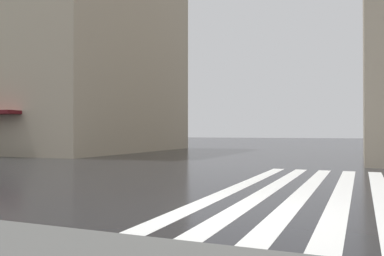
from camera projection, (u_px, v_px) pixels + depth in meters
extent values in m
plane|color=black|center=(235.00, 212.00, 8.64)|extent=(220.00, 220.00, 0.00)
cube|color=silver|center=(382.00, 194.00, 11.19)|extent=(13.00, 0.50, 0.01)
cube|color=silver|center=(343.00, 192.00, 11.57)|extent=(13.00, 0.50, 0.01)
cube|color=silver|center=(306.00, 190.00, 11.95)|extent=(13.00, 0.50, 0.01)
cube|color=silver|center=(272.00, 188.00, 12.34)|extent=(13.00, 0.50, 0.01)
cube|color=silver|center=(240.00, 186.00, 12.72)|extent=(13.00, 0.50, 0.01)
cube|color=tan|center=(17.00, 63.00, 39.57)|extent=(18.33, 28.10, 16.76)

